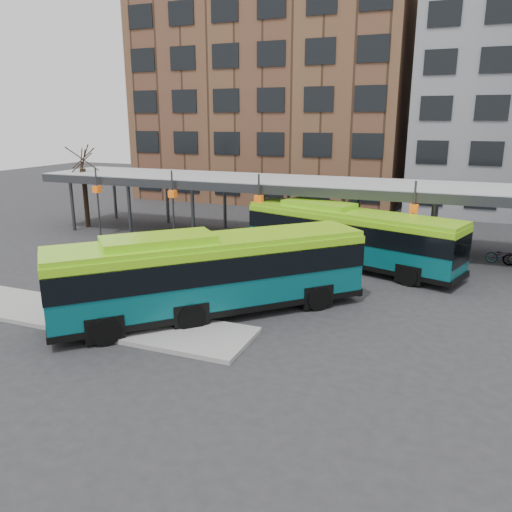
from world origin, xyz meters
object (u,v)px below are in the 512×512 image
at_px(bus_front, 211,272).
at_px(bus_rear, 348,234).
at_px(pedestrian, 85,301).
at_px(tree, 85,195).

relative_size(bus_front, bus_rear, 0.89).
xyz_separation_m(bus_front, bus_rear, (3.78, 9.44, -0.10)).
distance_m(bus_rear, pedestrian, 14.71).
distance_m(bus_front, pedestrian, 5.08).
bearing_deg(tree, pedestrian, -50.48).
bearing_deg(pedestrian, tree, 64.56).
relative_size(tree, bus_rear, 0.45).
bearing_deg(bus_front, tree, 98.57).
bearing_deg(bus_front, bus_rear, 23.45).
xyz_separation_m(tree, bus_front, (16.90, -12.61, -0.56)).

